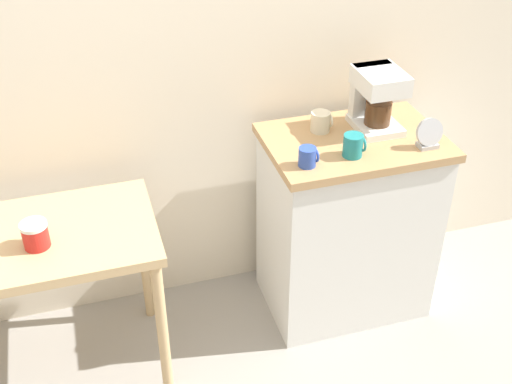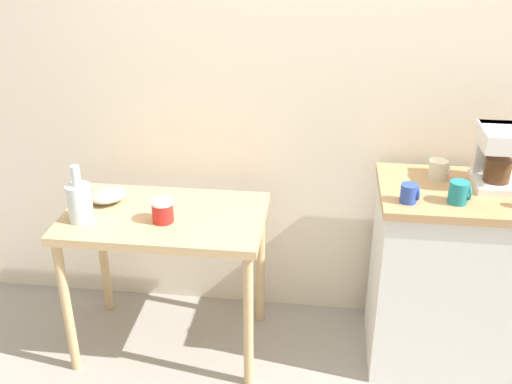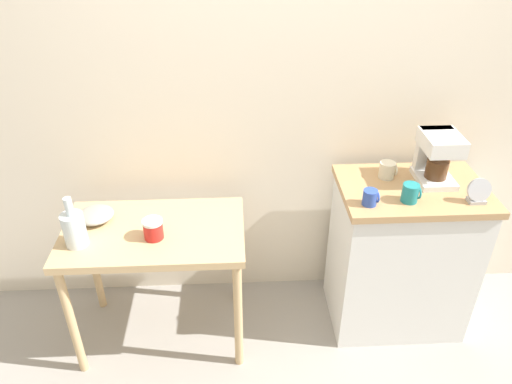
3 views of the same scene
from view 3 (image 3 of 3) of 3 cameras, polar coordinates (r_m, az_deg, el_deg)
ground_plane at (r=2.96m, az=3.62°, el=-15.32°), size 8.00×8.00×0.00m
back_wall at (r=2.56m, az=5.97°, el=14.36°), size 4.40×0.10×2.80m
wooden_table at (r=2.54m, az=-11.73°, el=-6.08°), size 0.90×0.55×0.73m
kitchen_counter at (r=2.82m, az=16.51°, el=-7.13°), size 0.74×0.51×0.89m
bowl_stoneware at (r=2.60m, az=-18.25°, el=-2.57°), size 0.18×0.18×0.06m
glass_carafe_vase at (r=2.43m, az=-20.50°, el=-4.00°), size 0.11×0.11×0.26m
canister_enamel at (r=2.39m, az=-11.93°, el=-4.25°), size 0.10×0.10×0.10m
coffee_maker at (r=2.62m, az=20.39°, el=4.14°), size 0.18×0.22×0.26m
mug_small_cream at (r=2.60m, az=15.12°, el=2.49°), size 0.09×0.08×0.09m
mug_dark_teal at (r=2.43m, az=17.63°, el=-0.10°), size 0.09×0.08×0.09m
mug_blue at (r=2.36m, az=13.24°, el=-0.62°), size 0.08×0.07×0.08m
table_clock at (r=2.53m, az=24.58°, el=-0.03°), size 0.11×0.06×0.13m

